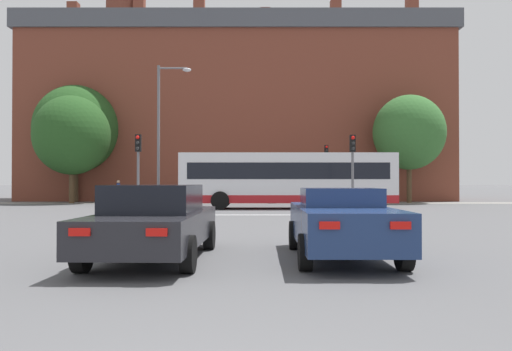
{
  "coord_description": "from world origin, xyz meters",
  "views": [
    {
      "loc": [
        0.17,
        -2.53,
        1.53
      ],
      "look_at": [
        0.3,
        27.14,
        1.89
      ],
      "focal_mm": 35.0,
      "sensor_mm": 36.0,
      "label": 1
    }
  ],
  "objects_px": {
    "traffic_light_near_left": "(136,160)",
    "traffic_light_near_right": "(350,160)",
    "car_roadster_right": "(339,222)",
    "car_saloon_left": "(152,221)",
    "traffic_light_far_right": "(324,164)",
    "bus_crossing_lead": "(285,179)",
    "street_lamp_junction": "(161,123)",
    "pedestrian_waiting": "(116,190)",
    "pedestrian_walking_west": "(276,188)",
    "pedestrian_walking_east": "(366,189)"
  },
  "relations": [
    {
      "from": "traffic_light_near_left",
      "to": "traffic_light_near_right",
      "type": "xyz_separation_m",
      "value": [
        10.02,
        0.36,
        0.01
      ]
    },
    {
      "from": "car_roadster_right",
      "to": "traffic_light_near_right",
      "type": "distance_m",
      "value": 13.92
    },
    {
      "from": "car_saloon_left",
      "to": "traffic_light_near_right",
      "type": "height_order",
      "value": "traffic_light_near_right"
    },
    {
      "from": "traffic_light_far_right",
      "to": "traffic_light_near_right",
      "type": "relative_size",
      "value": 1.1
    },
    {
      "from": "car_saloon_left",
      "to": "bus_crossing_lead",
      "type": "distance_m",
      "value": 18.85
    },
    {
      "from": "street_lamp_junction",
      "to": "pedestrian_waiting",
      "type": "relative_size",
      "value": 5.0
    },
    {
      "from": "pedestrian_walking_west",
      "to": "pedestrian_walking_east",
      "type": "bearing_deg",
      "value": 11.0
    },
    {
      "from": "bus_crossing_lead",
      "to": "traffic_light_far_right",
      "type": "distance_m",
      "value": 7.5
    },
    {
      "from": "traffic_light_far_right",
      "to": "pedestrian_walking_west",
      "type": "distance_m",
      "value": 3.78
    },
    {
      "from": "car_roadster_right",
      "to": "pedestrian_walking_east",
      "type": "relative_size",
      "value": 2.68
    },
    {
      "from": "car_roadster_right",
      "to": "pedestrian_walking_west",
      "type": "height_order",
      "value": "pedestrian_walking_west"
    },
    {
      "from": "bus_crossing_lead",
      "to": "pedestrian_walking_east",
      "type": "bearing_deg",
      "value": -41.09
    },
    {
      "from": "pedestrian_waiting",
      "to": "car_roadster_right",
      "type": "bearing_deg",
      "value": -177.72
    },
    {
      "from": "bus_crossing_lead",
      "to": "pedestrian_waiting",
      "type": "distance_m",
      "value": 13.86
    },
    {
      "from": "car_saloon_left",
      "to": "street_lamp_junction",
      "type": "height_order",
      "value": "street_lamp_junction"
    },
    {
      "from": "traffic_light_near_right",
      "to": "pedestrian_waiting",
      "type": "xyz_separation_m",
      "value": [
        -14.44,
        12.31,
        -1.58
      ]
    },
    {
      "from": "traffic_light_far_right",
      "to": "car_roadster_right",
      "type": "bearing_deg",
      "value": -97.37
    },
    {
      "from": "traffic_light_near_right",
      "to": "pedestrian_walking_west",
      "type": "xyz_separation_m",
      "value": [
        -2.98,
        11.38,
        -1.47
      ]
    },
    {
      "from": "bus_crossing_lead",
      "to": "traffic_light_near_left",
      "type": "height_order",
      "value": "traffic_light_near_left"
    },
    {
      "from": "street_lamp_junction",
      "to": "pedestrian_walking_west",
      "type": "relative_size",
      "value": 4.57
    },
    {
      "from": "traffic_light_near_left",
      "to": "pedestrian_walking_east",
      "type": "relative_size",
      "value": 2.24
    },
    {
      "from": "traffic_light_far_right",
      "to": "pedestrian_walking_west",
      "type": "bearing_deg",
      "value": -177.35
    },
    {
      "from": "car_roadster_right",
      "to": "traffic_light_far_right",
      "type": "xyz_separation_m",
      "value": [
        3.24,
        25.04,
        2.05
      ]
    },
    {
      "from": "bus_crossing_lead",
      "to": "pedestrian_walking_west",
      "type": "relative_size",
      "value": 6.7
    },
    {
      "from": "street_lamp_junction",
      "to": "pedestrian_waiting",
      "type": "xyz_separation_m",
      "value": [
        -4.6,
        7.3,
        -3.95
      ]
    },
    {
      "from": "traffic_light_far_right",
      "to": "traffic_light_near_left",
      "type": "height_order",
      "value": "traffic_light_far_right"
    },
    {
      "from": "car_saloon_left",
      "to": "pedestrian_waiting",
      "type": "bearing_deg",
      "value": 108.43
    },
    {
      "from": "traffic_light_near_left",
      "to": "pedestrian_walking_west",
      "type": "relative_size",
      "value": 2.08
    },
    {
      "from": "car_saloon_left",
      "to": "pedestrian_walking_west",
      "type": "height_order",
      "value": "pedestrian_walking_west"
    },
    {
      "from": "traffic_light_far_right",
      "to": "traffic_light_near_left",
      "type": "bearing_deg",
      "value": -131.18
    },
    {
      "from": "traffic_light_near_left",
      "to": "traffic_light_near_right",
      "type": "relative_size",
      "value": 1.0
    },
    {
      "from": "car_roadster_right",
      "to": "pedestrian_walking_west",
      "type": "distance_m",
      "value": 24.88
    },
    {
      "from": "car_saloon_left",
      "to": "pedestrian_walking_west",
      "type": "bearing_deg",
      "value": 83.38
    },
    {
      "from": "traffic_light_near_left",
      "to": "pedestrian_waiting",
      "type": "xyz_separation_m",
      "value": [
        -4.42,
        12.67,
        -1.57
      ]
    },
    {
      "from": "car_saloon_left",
      "to": "street_lamp_junction",
      "type": "bearing_deg",
      "value": 101.52
    },
    {
      "from": "car_saloon_left",
      "to": "bus_crossing_lead",
      "type": "height_order",
      "value": "bus_crossing_lead"
    },
    {
      "from": "pedestrian_waiting",
      "to": "pedestrian_walking_east",
      "type": "height_order",
      "value": "pedestrian_walking_east"
    },
    {
      "from": "street_lamp_junction",
      "to": "pedestrian_waiting",
      "type": "height_order",
      "value": "street_lamp_junction"
    },
    {
      "from": "traffic_light_near_left",
      "to": "street_lamp_junction",
      "type": "relative_size",
      "value": 0.45
    },
    {
      "from": "traffic_light_near_left",
      "to": "pedestrian_waiting",
      "type": "relative_size",
      "value": 2.27
    },
    {
      "from": "traffic_light_near_left",
      "to": "car_saloon_left",
      "type": "bearing_deg",
      "value": -75.32
    },
    {
      "from": "car_roadster_right",
      "to": "traffic_light_near_right",
      "type": "bearing_deg",
      "value": 78.57
    },
    {
      "from": "traffic_light_far_right",
      "to": "pedestrian_walking_west",
      "type": "relative_size",
      "value": 2.29
    },
    {
      "from": "traffic_light_near_right",
      "to": "pedestrian_waiting",
      "type": "bearing_deg",
      "value": 139.55
    },
    {
      "from": "pedestrian_walking_east",
      "to": "traffic_light_far_right",
      "type": "bearing_deg",
      "value": 79.24
    },
    {
      "from": "bus_crossing_lead",
      "to": "street_lamp_junction",
      "type": "distance_m",
      "value": 7.75
    },
    {
      "from": "traffic_light_near_left",
      "to": "traffic_light_near_right",
      "type": "bearing_deg",
      "value": 2.06
    },
    {
      "from": "traffic_light_near_right",
      "to": "traffic_light_far_right",
      "type": "bearing_deg",
      "value": 88.05
    },
    {
      "from": "street_lamp_junction",
      "to": "pedestrian_walking_west",
      "type": "bearing_deg",
      "value": 42.9
    },
    {
      "from": "car_roadster_right",
      "to": "pedestrian_waiting",
      "type": "relative_size",
      "value": 2.72
    }
  ]
}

